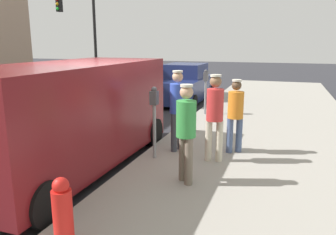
% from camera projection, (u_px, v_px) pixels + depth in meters
% --- Properties ---
extents(ground_plane, '(80.00, 80.00, 0.00)m').
position_uv_depth(ground_plane, '(98.00, 158.00, 7.51)').
color(ground_plane, '#2D2D33').
extents(sidewalk_slab, '(5.00, 32.00, 0.15)m').
position_uv_depth(sidewalk_slab, '(258.00, 174.00, 6.38)').
color(sidewalk_slab, '#9E998E').
rests_on(sidewalk_slab, ground).
extents(parking_meter_near, '(0.14, 0.18, 1.52)m').
position_uv_depth(parking_meter_near, '(154.00, 110.00, 6.86)').
color(parking_meter_near, gray).
rests_on(parking_meter_near, sidewalk_slab).
extents(parking_meter_far, '(0.14, 0.18, 1.52)m').
position_uv_depth(parking_meter_far, '(206.00, 84.00, 11.23)').
color(parking_meter_far, gray).
rests_on(parking_meter_far, sidewalk_slab).
extents(pedestrian_in_green, '(0.34, 0.34, 1.72)m').
position_uv_depth(pedestrian_in_green, '(186.00, 127.00, 5.63)').
color(pedestrian_in_green, '#726656').
rests_on(pedestrian_in_green, sidewalk_slab).
extents(pedestrian_in_orange, '(0.34, 0.34, 1.62)m').
position_uv_depth(pedestrian_in_orange, '(235.00, 112.00, 7.26)').
color(pedestrian_in_orange, '#4C608C').
rests_on(pedestrian_in_orange, sidewalk_slab).
extents(pedestrian_in_blue, '(0.34, 0.34, 1.80)m').
position_uv_depth(pedestrian_in_blue, '(177.00, 105.00, 7.35)').
color(pedestrian_in_blue, '#383D47').
rests_on(pedestrian_in_blue, sidewalk_slab).
extents(pedestrian_in_red, '(0.36, 0.34, 1.78)m').
position_uv_depth(pedestrian_in_red, '(215.00, 112.00, 6.68)').
color(pedestrian_in_red, beige).
rests_on(pedestrian_in_red, sidewalk_slab).
extents(parked_van, '(2.17, 5.22, 2.15)m').
position_uv_depth(parked_van, '(71.00, 114.00, 6.65)').
color(parked_van, maroon).
rests_on(parked_van, ground).
extents(parked_sedan_ahead, '(1.96, 4.41, 1.65)m').
position_uv_depth(parked_sedan_ahead, '(184.00, 85.00, 14.56)').
color(parked_sedan_ahead, navy).
rests_on(parked_sedan_ahead, ground).
extents(traffic_light_corner, '(2.48, 0.42, 5.20)m').
position_uv_depth(traffic_light_corner, '(81.00, 25.00, 18.43)').
color(traffic_light_corner, black).
rests_on(traffic_light_corner, ground).
extents(fire_hydrant, '(0.24, 0.24, 0.86)m').
position_uv_depth(fire_hydrant, '(63.00, 212.00, 3.96)').
color(fire_hydrant, red).
rests_on(fire_hydrant, sidewalk_slab).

